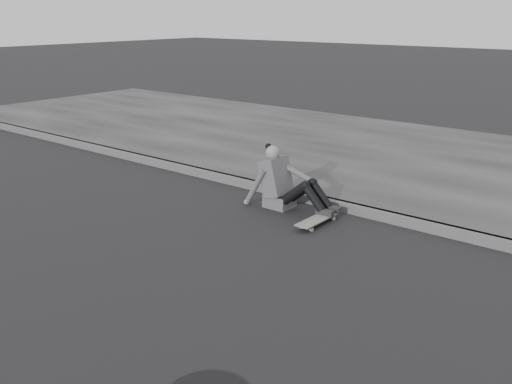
% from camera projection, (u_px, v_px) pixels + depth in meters
% --- Properties ---
extents(ground, '(80.00, 80.00, 0.00)m').
position_uv_depth(ground, '(235.00, 282.00, 5.78)').
color(ground, black).
rests_on(ground, ground).
extents(curb, '(24.00, 0.16, 0.12)m').
position_uv_depth(curb, '(360.00, 210.00, 7.67)').
color(curb, '#4D4D4D').
rests_on(curb, ground).
extents(sidewalk, '(24.00, 6.00, 0.12)m').
position_uv_depth(sidewalk, '(446.00, 165.00, 9.92)').
color(sidewalk, '#343434').
rests_on(sidewalk, ground).
extents(skateboard, '(0.20, 0.78, 0.09)m').
position_uv_depth(skateboard, '(318.00, 219.00, 7.31)').
color(skateboard, gray).
rests_on(skateboard, ground).
extents(seated_woman, '(1.38, 0.46, 0.88)m').
position_uv_depth(seated_woman, '(284.00, 183.00, 7.85)').
color(seated_woman, '#4D4D4F').
rests_on(seated_woman, ground).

